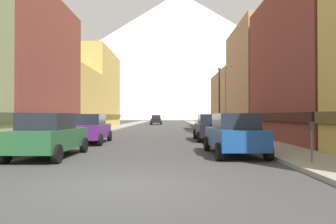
{
  "coord_description": "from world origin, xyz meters",
  "views": [
    {
      "loc": [
        1.1,
        -7.42,
        1.69
      ],
      "look_at": [
        0.79,
        30.81,
        2.12
      ],
      "focal_mm": 33.24,
      "sensor_mm": 36.0,
      "label": 1
    }
  ],
  "objects_px": {
    "car_right_0": "(234,134)",
    "car_left_1": "(90,129)",
    "car_left_0": "(49,135)",
    "pedestrian_0": "(43,129)",
    "streetlamp_right": "(219,89)",
    "car_right_1": "(211,127)",
    "parking_meter_near": "(312,136)",
    "car_driving_0": "(156,120)"
  },
  "relations": [
    {
      "from": "car_right_0",
      "to": "car_left_1",
      "type": "bearing_deg",
      "value": 143.86
    },
    {
      "from": "car_left_0",
      "to": "pedestrian_0",
      "type": "xyz_separation_m",
      "value": [
        -2.45,
        5.34,
        0.02
      ]
    },
    {
      "from": "car_right_0",
      "to": "streetlamp_right",
      "type": "distance_m",
      "value": 14.29
    },
    {
      "from": "car_right_1",
      "to": "pedestrian_0",
      "type": "height_order",
      "value": "pedestrian_0"
    },
    {
      "from": "car_left_0",
      "to": "car_right_1",
      "type": "xyz_separation_m",
      "value": [
        7.6,
        8.52,
        0.0
      ]
    },
    {
      "from": "car_left_0",
      "to": "parking_meter_near",
      "type": "height_order",
      "value": "car_left_0"
    },
    {
      "from": "car_driving_0",
      "to": "car_left_1",
      "type": "bearing_deg",
      "value": -93.17
    },
    {
      "from": "parking_meter_near",
      "to": "car_right_1",
      "type": "bearing_deg",
      "value": 100.31
    },
    {
      "from": "car_right_0",
      "to": "streetlamp_right",
      "type": "height_order",
      "value": "streetlamp_right"
    },
    {
      "from": "car_driving_0",
      "to": "car_left_0",
      "type": "bearing_deg",
      "value": -92.74
    },
    {
      "from": "car_right_0",
      "to": "car_driving_0",
      "type": "relative_size",
      "value": 1.01
    },
    {
      "from": "car_left_1",
      "to": "car_right_1",
      "type": "relative_size",
      "value": 1.01
    },
    {
      "from": "car_left_1",
      "to": "pedestrian_0",
      "type": "bearing_deg",
      "value": -158.67
    },
    {
      "from": "car_driving_0",
      "to": "streetlamp_right",
      "type": "xyz_separation_m",
      "value": [
        6.95,
        -31.41,
        3.09
      ]
    },
    {
      "from": "car_left_1",
      "to": "car_right_1",
      "type": "bearing_deg",
      "value": 16.29
    },
    {
      "from": "parking_meter_near",
      "to": "streetlamp_right",
      "type": "relative_size",
      "value": 0.23
    },
    {
      "from": "streetlamp_right",
      "to": "car_right_1",
      "type": "bearing_deg",
      "value": -104.27
    },
    {
      "from": "parking_meter_near",
      "to": "pedestrian_0",
      "type": "distance_m",
      "value": 14.17
    },
    {
      "from": "car_left_1",
      "to": "pedestrian_0",
      "type": "distance_m",
      "value": 2.63
    },
    {
      "from": "car_right_1",
      "to": "pedestrian_0",
      "type": "bearing_deg",
      "value": -162.46
    },
    {
      "from": "car_left_1",
      "to": "parking_meter_near",
      "type": "bearing_deg",
      "value": -41.68
    },
    {
      "from": "streetlamp_right",
      "to": "car_driving_0",
      "type": "bearing_deg",
      "value": 102.48
    },
    {
      "from": "car_left_0",
      "to": "car_left_1",
      "type": "xyz_separation_m",
      "value": [
        0.0,
        6.3,
        0.0
      ]
    },
    {
      "from": "parking_meter_near",
      "to": "pedestrian_0",
      "type": "relative_size",
      "value": 0.8
    },
    {
      "from": "car_left_1",
      "to": "car_driving_0",
      "type": "bearing_deg",
      "value": 86.83
    },
    {
      "from": "car_driving_0",
      "to": "pedestrian_0",
      "type": "xyz_separation_m",
      "value": [
        -4.65,
        -40.68,
        0.02
      ]
    },
    {
      "from": "parking_meter_near",
      "to": "streetlamp_right",
      "type": "height_order",
      "value": "streetlamp_right"
    },
    {
      "from": "pedestrian_0",
      "to": "car_driving_0",
      "type": "bearing_deg",
      "value": 83.48
    },
    {
      "from": "car_right_0",
      "to": "parking_meter_near",
      "type": "bearing_deg",
      "value": -56.55
    },
    {
      "from": "car_left_1",
      "to": "pedestrian_0",
      "type": "xyz_separation_m",
      "value": [
        -2.45,
        -0.96,
        0.02
      ]
    },
    {
      "from": "car_right_1",
      "to": "pedestrian_0",
      "type": "distance_m",
      "value": 10.54
    },
    {
      "from": "car_left_1",
      "to": "parking_meter_near",
      "type": "relative_size",
      "value": 3.35
    },
    {
      "from": "car_right_0",
      "to": "streetlamp_right",
      "type": "bearing_deg",
      "value": 83.63
    },
    {
      "from": "car_left_1",
      "to": "car_driving_0",
      "type": "xyz_separation_m",
      "value": [
        2.2,
        39.72,
        0.0
      ]
    },
    {
      "from": "pedestrian_0",
      "to": "parking_meter_near",
      "type": "bearing_deg",
      "value": -32.15
    },
    {
      "from": "car_left_0",
      "to": "car_right_1",
      "type": "bearing_deg",
      "value": 48.25
    },
    {
      "from": "car_left_1",
      "to": "streetlamp_right",
      "type": "xyz_separation_m",
      "value": [
        9.15,
        8.32,
        3.09
      ]
    },
    {
      "from": "car_left_1",
      "to": "streetlamp_right",
      "type": "distance_m",
      "value": 12.74
    },
    {
      "from": "car_left_0",
      "to": "pedestrian_0",
      "type": "relative_size",
      "value": 2.64
    },
    {
      "from": "car_right_0",
      "to": "parking_meter_near",
      "type": "xyz_separation_m",
      "value": [
        1.95,
        -2.95,
        0.11
      ]
    },
    {
      "from": "streetlamp_right",
      "to": "parking_meter_near",
      "type": "bearing_deg",
      "value": -88.64
    },
    {
      "from": "car_left_0",
      "to": "car_right_1",
      "type": "height_order",
      "value": "same"
    }
  ]
}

